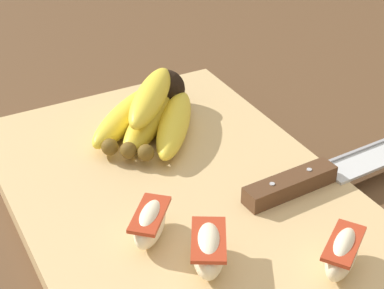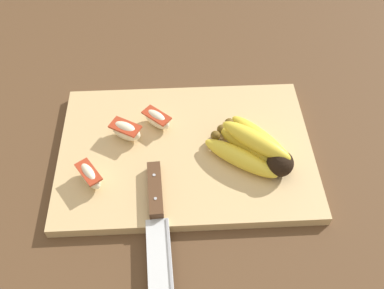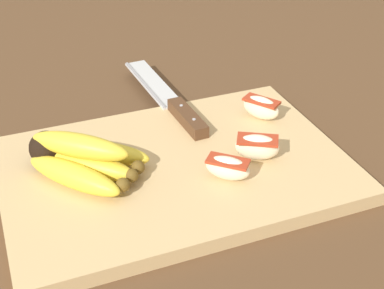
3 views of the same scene
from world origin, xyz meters
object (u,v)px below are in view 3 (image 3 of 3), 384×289
Objects in this scene: apple_wedge_middle at (261,107)px; banana_bunch at (81,158)px; chefs_knife at (174,105)px; apple_wedge_far at (257,146)px; apple_wedge_near at (228,167)px.

banana_bunch is at bearing 8.32° from apple_wedge_middle.
apple_wedge_far is at bearing 108.09° from chefs_knife.
banana_bunch reaches higher than apple_wedge_far.
apple_wedge_near is (-0.17, 0.08, -0.00)m from banana_bunch.
banana_bunch is 2.79× the size of apple_wedge_near.
chefs_knife is 4.40× the size of apple_wedge_far.
apple_wedge_middle is at bearing -120.19° from apple_wedge_far.
apple_wedge_near reaches higher than chefs_knife.
apple_wedge_far is (-0.05, -0.03, 0.00)m from apple_wedge_near.
apple_wedge_middle is 0.94× the size of apple_wedge_far.
apple_wedge_far is (-0.05, 0.17, 0.01)m from chefs_knife.
apple_wedge_near is at bearing 90.01° from chefs_knife.
banana_bunch is at bearing -25.51° from apple_wedge_near.
apple_wedge_near is 0.97× the size of apple_wedge_middle.
chefs_knife is at bearing -89.99° from apple_wedge_near.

